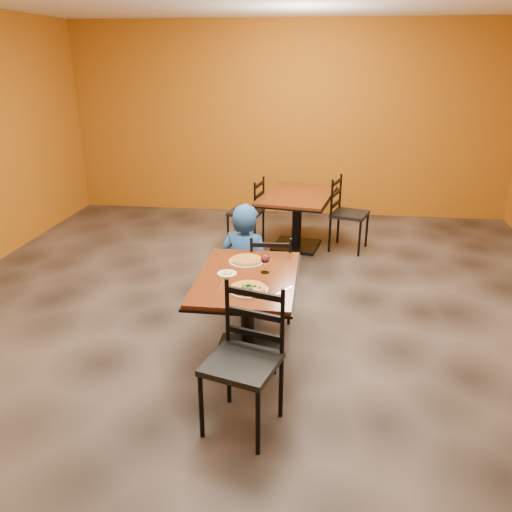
# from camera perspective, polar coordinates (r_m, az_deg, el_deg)

# --- Properties ---
(floor) EXTENTS (7.00, 8.00, 0.01)m
(floor) POSITION_cam_1_polar(r_m,az_deg,el_deg) (4.98, -0.08, -7.88)
(floor) COLOR black
(floor) RESTS_ON ground
(wall_back) EXTENTS (7.00, 0.01, 3.00)m
(wall_back) POSITION_cam_1_polar(r_m,az_deg,el_deg) (8.39, 3.60, 14.84)
(wall_back) COLOR #A65C12
(wall_back) RESTS_ON ground
(table_main) EXTENTS (0.83, 1.23, 0.75)m
(table_main) POSITION_cam_1_polar(r_m,az_deg,el_deg) (4.29, -0.96, -4.59)
(table_main) COLOR #62220F
(table_main) RESTS_ON floor
(table_second) EXTENTS (1.10, 1.45, 0.75)m
(table_second) POSITION_cam_1_polar(r_m,az_deg,el_deg) (6.88, 4.63, 5.42)
(table_second) COLOR #62220F
(table_second) RESTS_ON floor
(chair_main_near) EXTENTS (0.57, 0.57, 1.01)m
(chair_main_near) POSITION_cam_1_polar(r_m,az_deg,el_deg) (3.50, -1.59, -12.00)
(chair_main_near) COLOR black
(chair_main_near) RESTS_ON floor
(chair_main_far) EXTENTS (0.43, 0.43, 0.88)m
(chair_main_far) POSITION_cam_1_polar(r_m,az_deg,el_deg) (5.01, 1.68, -2.11)
(chair_main_far) COLOR black
(chair_main_far) RESTS_ON floor
(chair_second_left) EXTENTS (0.49, 0.49, 0.93)m
(chair_second_left) POSITION_cam_1_polar(r_m,az_deg,el_deg) (6.97, -1.15, 4.90)
(chair_second_left) COLOR black
(chair_second_left) RESTS_ON floor
(chair_second_right) EXTENTS (0.55, 0.55, 0.98)m
(chair_second_right) POSITION_cam_1_polar(r_m,az_deg,el_deg) (6.90, 10.43, 4.58)
(chair_second_right) COLOR black
(chair_second_right) RESTS_ON floor
(diner) EXTENTS (0.64, 0.50, 1.09)m
(diner) POSITION_cam_1_polar(r_m,az_deg,el_deg) (5.22, -1.21, 0.11)
(diner) COLOR #1C4F9C
(diner) RESTS_ON floor
(plate_main) EXTENTS (0.31, 0.31, 0.01)m
(plate_main) POSITION_cam_1_polar(r_m,az_deg,el_deg) (3.94, -0.88, -3.79)
(plate_main) COLOR white
(plate_main) RESTS_ON table_main
(pizza_main) EXTENTS (0.28, 0.28, 0.02)m
(pizza_main) POSITION_cam_1_polar(r_m,az_deg,el_deg) (3.94, -0.88, -3.58)
(pizza_main) COLOR maroon
(pizza_main) RESTS_ON plate_main
(plate_far) EXTENTS (0.31, 0.31, 0.01)m
(plate_far) POSITION_cam_1_polar(r_m,az_deg,el_deg) (4.49, -1.08, -0.59)
(plate_far) COLOR white
(plate_far) RESTS_ON table_main
(pizza_far) EXTENTS (0.28, 0.28, 0.02)m
(pizza_far) POSITION_cam_1_polar(r_m,az_deg,el_deg) (4.48, -1.08, -0.40)
(pizza_far) COLOR #C18425
(pizza_far) RESTS_ON plate_far
(side_plate) EXTENTS (0.16, 0.16, 0.01)m
(side_plate) POSITION_cam_1_polar(r_m,az_deg,el_deg) (4.24, -3.26, -1.97)
(side_plate) COLOR white
(side_plate) RESTS_ON table_main
(dip) EXTENTS (0.09, 0.09, 0.01)m
(dip) POSITION_cam_1_polar(r_m,az_deg,el_deg) (4.24, -3.26, -1.86)
(dip) COLOR tan
(dip) RESTS_ON side_plate
(wine_glass) EXTENTS (0.08, 0.08, 0.18)m
(wine_glass) POSITION_cam_1_polar(r_m,az_deg,el_deg) (4.23, 1.01, -0.73)
(wine_glass) COLOR white
(wine_glass) RESTS_ON table_main
(fork) EXTENTS (0.03, 0.19, 0.00)m
(fork) POSITION_cam_1_polar(r_m,az_deg,el_deg) (4.05, -4.04, -3.18)
(fork) COLOR silver
(fork) RESTS_ON table_main
(knife) EXTENTS (0.13, 0.18, 0.00)m
(knife) POSITION_cam_1_polar(r_m,az_deg,el_deg) (3.95, 3.19, -3.86)
(knife) COLOR silver
(knife) RESTS_ON table_main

